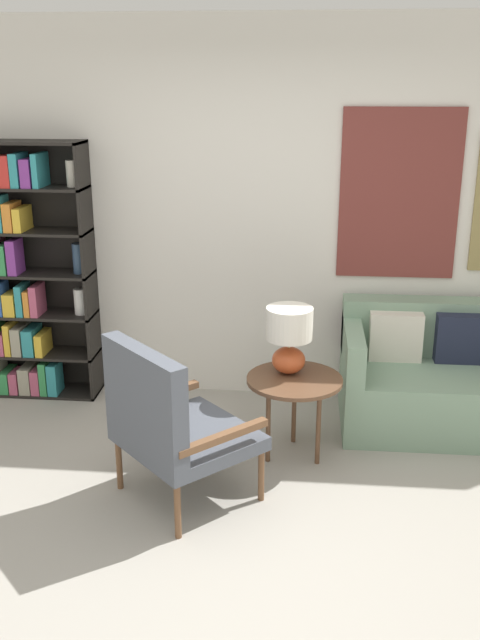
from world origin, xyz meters
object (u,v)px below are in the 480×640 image
(side_table, at_px, (294,385))
(table_lamp, at_px, (289,335))
(armchair, at_px, (167,419))
(bookshelf, at_px, (25,276))
(couch, at_px, (461,380))

(side_table, distance_m, table_lamp, 0.31)
(armchair, distance_m, table_lamp, 0.97)
(side_table, bearing_deg, bookshelf, 158.15)
(armchair, height_order, side_table, armchair)
(couch, bearing_deg, armchair, -147.40)
(couch, height_order, table_lamp, table_lamp)
(bookshelf, relative_size, table_lamp, 4.41)
(armchair, distance_m, couch, 2.16)
(armchair, bearing_deg, couch, 32.60)
(side_table, xyz_separation_m, table_lamp, (-0.04, 0.08, 0.30))
(couch, distance_m, side_table, 1.27)
(side_table, bearing_deg, armchair, -138.64)
(bookshelf, distance_m, couch, 3.18)
(bookshelf, bearing_deg, armchair, -46.93)
(bookshelf, xyz_separation_m, armchair, (1.30, -1.39, -0.40))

